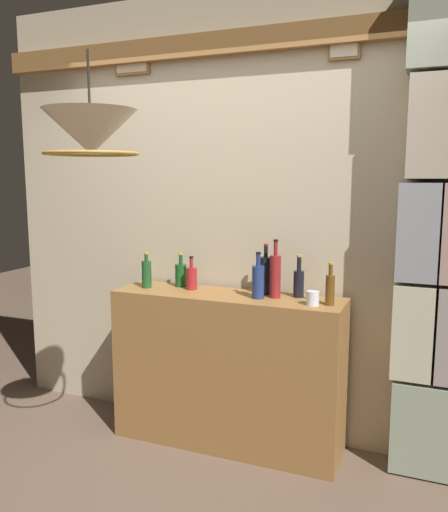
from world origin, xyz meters
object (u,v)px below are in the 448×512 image
object	(u,v)px
liquor_bottle_rye	(181,274)
liquor_bottle_gin	(275,275)
liquor_bottle_port	(266,275)
liquor_bottle_whiskey	(299,282)
glass_tumbler_rocks	(313,298)
liquor_bottle_amaro	(330,289)
pendant_lamp	(91,134)
liquor_bottle_rum	(258,281)
liquor_bottle_brandy	(191,278)
liquor_bottle_bourbon	(147,273)

from	to	relation	value
liquor_bottle_rye	liquor_bottle_gin	distance (m)	0.68
liquor_bottle_port	liquor_bottle_rye	bearing A→B (deg)	178.98
liquor_bottle_whiskey	liquor_bottle_port	world-z (taller)	liquor_bottle_port
liquor_bottle_gin	glass_tumbler_rocks	bearing A→B (deg)	-21.78
liquor_bottle_amaro	pendant_lamp	bearing A→B (deg)	-140.58
liquor_bottle_rye	glass_tumbler_rocks	world-z (taller)	liquor_bottle_rye
liquor_bottle_rye	pendant_lamp	bearing A→B (deg)	-88.77
liquor_bottle_whiskey	liquor_bottle_rye	world-z (taller)	liquor_bottle_whiskey
liquor_bottle_rum	liquor_bottle_gin	bearing A→B (deg)	31.47
liquor_bottle_port	glass_tumbler_rocks	distance (m)	0.39
liquor_bottle_gin	glass_tumbler_rocks	size ratio (longest dim) A/B	4.34
liquor_bottle_port	pendant_lamp	world-z (taller)	pendant_lamp
liquor_bottle_brandy	liquor_bottle_port	bearing A→B (deg)	5.66
liquor_bottle_gin	liquor_bottle_rye	bearing A→B (deg)	173.40
liquor_bottle_whiskey	liquor_bottle_brandy	bearing A→B (deg)	-175.92
liquor_bottle_rum	liquor_bottle_bourbon	distance (m)	0.78
liquor_bottle_rye	liquor_bottle_bourbon	bearing A→B (deg)	-147.77
liquor_bottle_rye	liquor_bottle_rum	size ratio (longest dim) A/B	0.80
liquor_bottle_bourbon	glass_tumbler_rocks	world-z (taller)	liquor_bottle_bourbon
liquor_bottle_bourbon	liquor_bottle_gin	world-z (taller)	liquor_bottle_gin
liquor_bottle_bourbon	liquor_bottle_gin	bearing A→B (deg)	2.82
liquor_bottle_rum	liquor_bottle_brandy	world-z (taller)	liquor_bottle_rum
liquor_bottle_rye	pendant_lamp	world-z (taller)	pendant_lamp
liquor_bottle_amaro	liquor_bottle_rum	distance (m)	0.43
liquor_bottle_whiskey	liquor_bottle_gin	bearing A→B (deg)	-151.60
glass_tumbler_rocks	liquor_bottle_port	bearing A→B (deg)	153.31
liquor_bottle_brandy	glass_tumbler_rocks	size ratio (longest dim) A/B	2.67
liquor_bottle_bourbon	pendant_lamp	world-z (taller)	pendant_lamp
liquor_bottle_whiskey	liquor_bottle_amaro	bearing A→B (deg)	-31.49
liquor_bottle_whiskey	pendant_lamp	xyz separation A→B (m)	(-0.79, -0.95, 0.84)
liquor_bottle_whiskey	liquor_bottle_rum	size ratio (longest dim) A/B	0.92
liquor_bottle_rum	liquor_bottle_bourbon	xyz separation A→B (m)	(-0.78, 0.01, -0.01)
liquor_bottle_amaro	liquor_bottle_brandy	distance (m)	0.92
liquor_bottle_rye	glass_tumbler_rocks	bearing A→B (deg)	-10.93
liquor_bottle_port	liquor_bottle_whiskey	bearing A→B (deg)	0.40
liquor_bottle_port	liquor_bottle_rum	world-z (taller)	liquor_bottle_port
liquor_bottle_amaro	liquor_bottle_bourbon	world-z (taller)	liquor_bottle_amaro
liquor_bottle_bourbon	glass_tumbler_rocks	size ratio (longest dim) A/B	2.88
liquor_bottle_rye	pendant_lamp	size ratio (longest dim) A/B	0.46
liquor_bottle_gin	liquor_bottle_brandy	world-z (taller)	liquor_bottle_gin
liquor_bottle_bourbon	pendant_lamp	xyz separation A→B (m)	(0.21, -0.84, 0.84)
liquor_bottle_whiskey	liquor_bottle_brandy	distance (m)	0.70
glass_tumbler_rocks	liquor_bottle_rye	bearing A→B (deg)	169.07
liquor_bottle_port	liquor_bottle_brandy	size ratio (longest dim) A/B	1.45
liquor_bottle_rye	liquor_bottle_brandy	bearing A→B (deg)	-29.11
liquor_bottle_whiskey	liquor_bottle_bourbon	distance (m)	1.00
liquor_bottle_rum	liquor_bottle_gin	xyz separation A→B (m)	(0.09, 0.06, 0.03)
liquor_bottle_rum	liquor_bottle_whiskey	bearing A→B (deg)	29.70
liquor_bottle_bourbon	pendant_lamp	size ratio (longest dim) A/B	0.49
liquor_bottle_whiskey	liquor_bottle_brandy	world-z (taller)	liquor_bottle_whiskey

